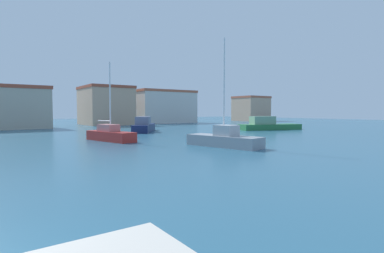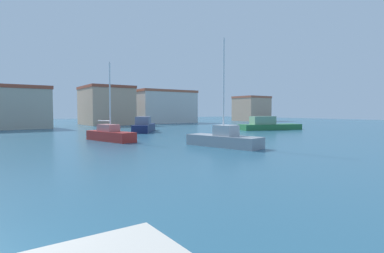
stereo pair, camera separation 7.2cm
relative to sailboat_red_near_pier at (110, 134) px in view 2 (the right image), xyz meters
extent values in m
plane|color=#285670|center=(4.86, 0.38, -0.56)|extent=(160.00, 160.00, 0.00)
cube|color=#B22823|center=(0.01, -0.05, -0.15)|extent=(2.67, 5.63, 0.82)
cube|color=#C4716E|center=(-0.06, 0.25, 0.55)|extent=(1.50, 2.15, 0.60)
cylinder|color=silver|center=(0.01, -0.05, 3.21)|extent=(0.12, 0.12, 5.92)
cylinder|color=silver|center=(-0.21, 0.90, 1.16)|extent=(0.51, 1.87, 0.08)
cube|color=#19234C|center=(7.63, 8.94, -0.11)|extent=(5.49, 6.64, 0.91)
cube|color=slate|center=(7.23, 8.38, 0.83)|extent=(2.59, 2.72, 0.97)
cube|color=gray|center=(5.22, -8.78, -0.16)|extent=(2.85, 6.03, 0.79)
cube|color=#ADB0B5|center=(5.27, -9.00, 0.62)|extent=(1.55, 1.70, 0.77)
cylinder|color=silver|center=(5.22, -8.78, 3.72)|extent=(0.12, 0.12, 6.98)
cube|color=#28703D|center=(23.43, 2.37, -0.18)|extent=(9.03, 4.80, 0.76)
cube|color=gray|center=(22.31, 2.70, 0.74)|extent=(3.60, 2.40, 1.09)
cube|color=tan|center=(10.48, 30.88, 2.78)|extent=(7.99, 9.85, 6.68)
cube|color=#9E4733|center=(10.48, 30.88, 6.37)|extent=(8.15, 10.05, 0.50)
cube|color=beige|center=(23.47, 30.59, 2.68)|extent=(12.59, 5.62, 6.49)
cube|color=#B25B42|center=(23.47, 30.59, 6.17)|extent=(12.84, 5.73, 0.50)
cube|color=tan|center=(48.73, 30.03, 2.37)|extent=(7.50, 6.95, 5.86)
cube|color=#B25B42|center=(48.73, 30.03, 5.55)|extent=(7.65, 7.09, 0.50)
camera|label=1|loc=(-9.20, -25.17, 2.01)|focal=28.22mm
camera|label=2|loc=(-9.14, -25.21, 2.01)|focal=28.22mm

